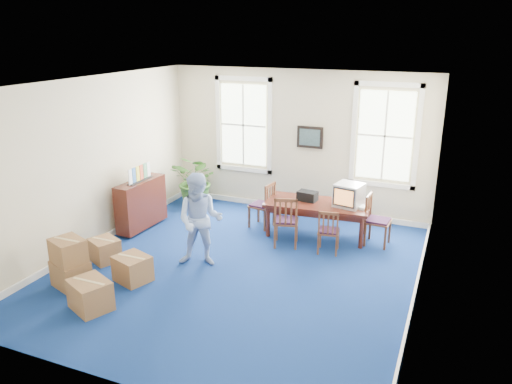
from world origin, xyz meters
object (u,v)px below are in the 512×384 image
at_px(man, 200,220).
at_px(credenza, 141,206).
at_px(conference_table, 317,219).
at_px(chair_near_left, 286,220).
at_px(potted_plant, 197,180).
at_px(crt_tv, 349,195).
at_px(cardboard_boxes, 85,261).

xyz_separation_m(man, credenza, (-1.95, 1.01, -0.34)).
height_order(conference_table, chair_near_left, chair_near_left).
height_order(conference_table, potted_plant, potted_plant).
xyz_separation_m(crt_tv, credenza, (-4.10, -1.10, -0.43)).
bearing_deg(man, cardboard_boxes, -150.51).
xyz_separation_m(potted_plant, cardboard_boxes, (0.21, -4.11, -0.19)).
xyz_separation_m(conference_table, chair_near_left, (-0.42, -0.70, 0.16)).
distance_m(chair_near_left, man, 1.80).
relative_size(chair_near_left, potted_plant, 0.81).
bearing_deg(man, conference_table, 36.84).
distance_m(man, credenza, 2.23).
height_order(chair_near_left, potted_plant, potted_plant).
distance_m(crt_tv, potted_plant, 3.77).
relative_size(conference_table, man, 1.22).
relative_size(crt_tv, potted_plant, 0.43).
height_order(conference_table, cardboard_boxes, cardboard_boxes).
distance_m(chair_near_left, credenza, 3.09).
relative_size(conference_table, crt_tv, 3.79).
bearing_deg(chair_near_left, crt_tv, -159.28).
height_order(chair_near_left, man, man).
height_order(conference_table, crt_tv, crt_tv).
distance_m(crt_tv, credenza, 4.27).
bearing_deg(credenza, potted_plant, 80.44).
bearing_deg(potted_plant, credenza, -102.89).
bearing_deg(credenza, cardboard_boxes, -72.91).
bearing_deg(potted_plant, conference_table, -11.56).
bearing_deg(chair_near_left, cardboard_boxes, 32.98).
height_order(conference_table, credenza, credenza).
height_order(credenza, cardboard_boxes, credenza).
bearing_deg(chair_near_left, credenza, -8.71).
bearing_deg(credenza, chair_near_left, 9.93).
xyz_separation_m(conference_table, cardboard_boxes, (-2.90, -3.48, 0.08)).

